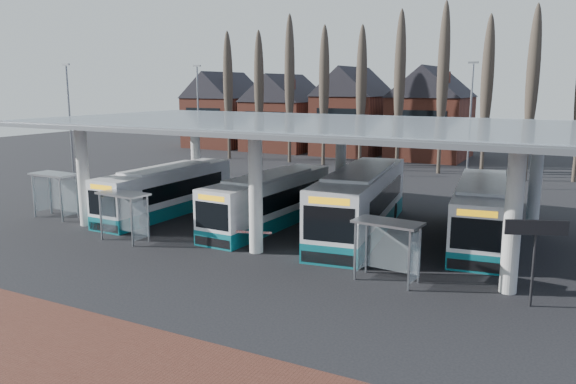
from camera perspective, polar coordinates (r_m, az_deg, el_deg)
The scene contains 16 objects.
ground at distance 26.69m, azimuth -6.03°, elevation -7.47°, with size 140.00×140.00×0.00m, color black.
station_canopy at distance 32.40m, azimuth 1.70°, elevation 6.09°, with size 32.00×16.00×6.34m.
poplar_row at distance 55.83m, azimuth 13.31°, elevation 10.97°, with size 45.10×1.10×14.50m.
townhouse_row at distance 71.61m, azimuth 3.10°, elevation 8.87°, with size 36.80×10.30×12.25m.
lamp_post_a at distance 53.81m, azimuth -9.09°, elevation 7.47°, with size 0.80×0.16×10.17m.
lamp_post_b at distance 47.80m, azimuth 17.99°, elevation 6.68°, with size 0.80×0.16×10.17m.
lamp_post_d at distance 53.39m, azimuth -21.28°, elevation 6.85°, with size 0.80×0.16×10.17m.
bus_0 at distance 37.65m, azimuth -12.13°, elevation 0.05°, with size 2.45×11.24×3.12m.
bus_1 at distance 33.71m, azimuth -1.85°, elevation -0.95°, with size 2.82×11.35×3.13m.
bus_2 at distance 32.31m, azimuth 7.39°, elevation -1.09°, with size 4.60×13.48×3.67m.
bus_3 at distance 32.19m, azimuth 18.94°, elevation -2.01°, with size 3.93×11.87×3.24m.
shelter_0 at distance 38.64m, azimuth -22.45°, elevation 0.65°, with size 3.13×1.66×2.86m.
shelter_1 at distance 31.63m, azimuth -16.17°, elevation -1.33°, with size 2.97×1.67×2.65m.
shelter_2 at distance 24.49m, azimuth 10.20°, elevation -4.53°, with size 3.00×1.71×2.66m.
info_sign_0 at distance 23.00m, azimuth 23.89°, elevation -3.96°, with size 2.17×0.96×3.40m.
barrier at distance 28.93m, azimuth -3.70°, elevation -4.22°, with size 2.11×0.95×1.10m.
Camera 1 is at (14.22, -20.99, 8.35)m, focal length 35.00 mm.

